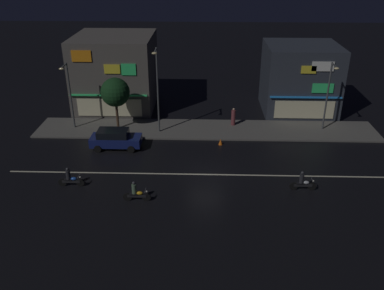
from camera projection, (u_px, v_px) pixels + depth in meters
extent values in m
plane|color=black|center=(206.00, 175.00, 31.33)|extent=(140.00, 140.00, 0.00)
cube|color=beige|center=(206.00, 174.00, 31.33)|extent=(30.42, 0.16, 0.01)
cube|color=#5B5954|center=(206.00, 129.00, 38.86)|extent=(32.02, 4.59, 0.14)
cube|color=#2D333D|center=(300.00, 78.00, 42.22)|extent=(7.26, 6.72, 6.90)
cube|color=#268CF2|center=(306.00, 97.00, 39.47)|extent=(6.90, 0.24, 0.12)
cube|color=white|center=(323.00, 66.00, 38.16)|extent=(2.07, 0.08, 0.91)
cube|color=#33E572|center=(323.00, 88.00, 39.09)|extent=(2.03, 0.08, 0.93)
cube|color=yellow|center=(309.00, 70.00, 38.34)|extent=(1.41, 0.08, 0.73)
cube|color=beige|center=(304.00, 110.00, 40.10)|extent=(5.81, 0.06, 1.80)
cube|color=#56514C|center=(116.00, 72.00, 43.24)|extent=(8.02, 8.09, 7.58)
cube|color=#33E572|center=(108.00, 95.00, 40.02)|extent=(7.61, 0.24, 0.12)
cube|color=yellow|center=(112.00, 69.00, 38.91)|extent=(1.53, 0.08, 0.89)
cube|color=#33E572|center=(129.00, 69.00, 38.88)|extent=(1.40, 0.08, 1.11)
cube|color=orange|center=(81.00, 56.00, 38.46)|extent=(1.88, 0.08, 1.08)
cube|color=beige|center=(110.00, 108.00, 40.64)|extent=(6.41, 0.06, 1.80)
cylinder|color=#47494C|center=(71.00, 96.00, 37.81)|extent=(0.16, 0.16, 6.26)
cube|color=#47494C|center=(64.00, 66.00, 35.86)|extent=(0.10, 1.40, 0.10)
ellipsoid|color=#F9E099|center=(61.00, 69.00, 35.26)|extent=(0.44, 0.32, 0.20)
cylinder|color=#47494C|center=(158.00, 91.00, 36.58)|extent=(0.16, 0.16, 7.84)
cube|color=#47494C|center=(155.00, 50.00, 34.27)|extent=(0.10, 1.40, 0.10)
ellipsoid|color=#F9E099|center=(154.00, 53.00, 33.68)|extent=(0.44, 0.32, 0.20)
cylinder|color=#47494C|center=(327.00, 97.00, 37.42)|extent=(0.16, 0.16, 6.40)
cube|color=#47494C|center=(334.00, 65.00, 35.44)|extent=(0.10, 1.40, 0.10)
ellipsoid|color=#F9E099|center=(337.00, 68.00, 34.84)|extent=(0.44, 0.32, 0.20)
cylinder|color=brown|center=(233.00, 118.00, 39.34)|extent=(0.40, 0.40, 1.50)
sphere|color=tan|center=(234.00, 109.00, 38.96)|extent=(0.22, 0.22, 0.22)
cylinder|color=#473323|center=(117.00, 116.00, 38.42)|extent=(0.24, 0.24, 2.51)
sphere|color=#143819|center=(115.00, 92.00, 37.41)|extent=(2.67, 2.67, 2.67)
cube|color=navy|center=(116.00, 140.00, 35.19)|extent=(4.30, 1.78, 0.76)
cube|color=black|center=(113.00, 133.00, 34.90)|extent=(2.58, 1.57, 0.60)
cube|color=#F9F2CC|center=(141.00, 137.00, 35.63)|extent=(0.08, 0.20, 0.12)
cube|color=#F9F2CC|center=(139.00, 143.00, 34.54)|extent=(0.08, 0.20, 0.12)
cylinder|color=black|center=(134.00, 140.00, 36.12)|extent=(0.62, 0.20, 0.62)
cylinder|color=black|center=(131.00, 149.00, 34.52)|extent=(0.62, 0.20, 0.62)
cylinder|color=black|center=(102.00, 140.00, 36.20)|extent=(0.62, 0.20, 0.62)
cylinder|color=black|center=(98.00, 149.00, 34.60)|extent=(0.62, 0.20, 0.62)
cylinder|color=black|center=(80.00, 183.00, 29.68)|extent=(0.60, 0.08, 0.60)
cylinder|color=black|center=(62.00, 182.00, 29.72)|extent=(0.60, 0.10, 0.60)
cube|color=black|center=(71.00, 181.00, 29.66)|extent=(1.30, 0.14, 0.20)
ellipsoid|color=#1E4CB2|center=(74.00, 179.00, 29.55)|extent=(0.44, 0.26, 0.24)
cube|color=black|center=(68.00, 179.00, 29.60)|extent=(0.56, 0.22, 0.10)
cylinder|color=slate|center=(79.00, 176.00, 29.44)|extent=(0.03, 0.60, 0.03)
sphere|color=white|center=(80.00, 177.00, 29.48)|extent=(0.14, 0.14, 0.14)
cylinder|color=#232328|center=(68.00, 175.00, 29.42)|extent=(0.32, 0.32, 0.70)
sphere|color=#333338|center=(67.00, 169.00, 29.22)|extent=(0.22, 0.22, 0.22)
cylinder|color=black|center=(312.00, 186.00, 29.21)|extent=(0.60, 0.08, 0.60)
cylinder|color=black|center=(294.00, 186.00, 29.25)|extent=(0.60, 0.10, 0.60)
cube|color=black|center=(303.00, 185.00, 29.19)|extent=(1.30, 0.14, 0.20)
ellipsoid|color=#B2B7BC|center=(306.00, 182.00, 29.08)|extent=(0.44, 0.26, 0.24)
cube|color=black|center=(300.00, 183.00, 29.13)|extent=(0.56, 0.22, 0.10)
cylinder|color=slate|center=(312.00, 180.00, 28.97)|extent=(0.03, 0.60, 0.03)
sphere|color=white|center=(313.00, 181.00, 29.01)|extent=(0.14, 0.14, 0.14)
cylinder|color=#232328|center=(302.00, 178.00, 28.95)|extent=(0.32, 0.32, 0.70)
sphere|color=#333338|center=(302.00, 173.00, 28.75)|extent=(0.22, 0.22, 0.22)
cylinder|color=black|center=(146.00, 197.00, 27.97)|extent=(0.60, 0.08, 0.60)
cylinder|color=black|center=(127.00, 197.00, 28.01)|extent=(0.60, 0.10, 0.60)
cube|color=black|center=(137.00, 196.00, 27.94)|extent=(1.30, 0.14, 0.20)
ellipsoid|color=gold|center=(140.00, 193.00, 27.84)|extent=(0.44, 0.26, 0.24)
cube|color=black|center=(134.00, 194.00, 27.88)|extent=(0.56, 0.22, 0.10)
cylinder|color=slate|center=(145.00, 190.00, 27.73)|extent=(0.03, 0.60, 0.03)
sphere|color=white|center=(147.00, 192.00, 27.77)|extent=(0.14, 0.14, 0.14)
cylinder|color=#4C664C|center=(134.00, 189.00, 27.71)|extent=(0.32, 0.32, 0.70)
sphere|color=#333338|center=(134.00, 183.00, 27.50)|extent=(0.22, 0.22, 0.22)
cone|color=orange|center=(221.00, 142.00, 35.93)|extent=(0.36, 0.36, 0.55)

